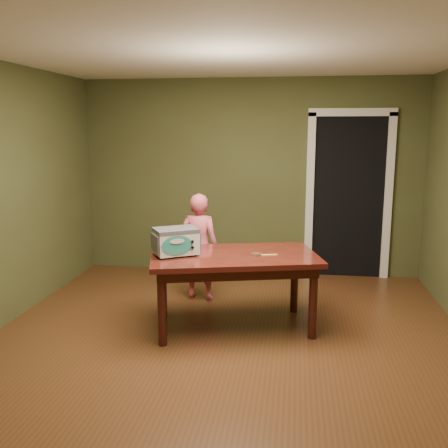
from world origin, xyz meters
name	(u,v)px	position (x,y,z in m)	size (l,w,h in m)	color
floor	(223,349)	(0.00, 0.00, 0.00)	(5.00, 5.00, 0.00)	#5A2F19
room_shell	(223,158)	(0.00, 0.00, 1.71)	(4.52, 5.02, 2.61)	#49522C
doorway	(346,195)	(1.30, 2.78, 1.06)	(1.10, 0.66, 2.25)	black
dining_table	(234,264)	(0.04, 0.51, 0.65)	(1.77, 1.27, 0.75)	#3B120D
toy_oven	(176,241)	(-0.51, 0.40, 0.89)	(0.50, 0.45, 0.26)	#4C4F54
baking_pan	(256,254)	(0.26, 0.49, 0.76)	(0.10, 0.10, 0.02)	silver
spatula	(268,255)	(0.37, 0.51, 0.75)	(0.18, 0.03, 0.01)	#F7CC6B
child	(199,247)	(-0.46, 1.30, 0.62)	(0.45, 0.30, 1.24)	#E05C6A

